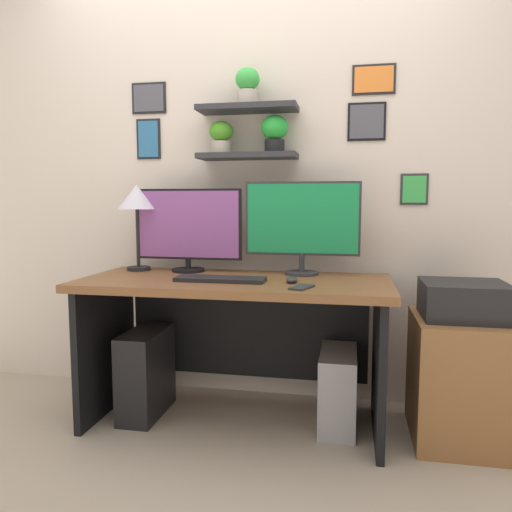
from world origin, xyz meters
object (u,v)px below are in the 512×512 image
at_px(computer_tower_left, 146,373).
at_px(computer_tower_right, 338,389).
at_px(desk, 237,318).
at_px(cell_phone, 302,287).
at_px(printer, 464,300).
at_px(monitor_left, 188,228).
at_px(drawer_cabinet, 460,379).
at_px(monitor_right, 302,223).
at_px(keyboard, 220,279).
at_px(computer_mouse, 292,280).
at_px(desk_lamp, 137,201).

xyz_separation_m(computer_tower_left, computer_tower_right, (1.01, 0.06, -0.03)).
height_order(desk, cell_phone, cell_phone).
bearing_deg(cell_phone, printer, 36.89).
distance_m(monitor_left, drawer_cabinet, 1.59).
xyz_separation_m(printer, computer_tower_left, (-1.59, -0.03, -0.45)).
bearing_deg(desk, computer_tower_right, 0.36).
height_order(monitor_left, monitor_right, monitor_right).
bearing_deg(cell_phone, monitor_left, 167.01).
relative_size(keyboard, printer, 1.16).
distance_m(keyboard, computer_tower_right, 0.82).
relative_size(computer_mouse, computer_tower_right, 0.22).
bearing_deg(computer_mouse, keyboard, -176.86).
height_order(cell_phone, computer_tower_left, cell_phone).
xyz_separation_m(keyboard, computer_tower_right, (0.57, 0.14, -0.57)).
xyz_separation_m(keyboard, computer_mouse, (0.35, 0.02, 0.01)).
bearing_deg(monitor_left, cell_phone, -32.13).
height_order(monitor_right, computer_mouse, monitor_right).
relative_size(monitor_left, computer_mouse, 6.71).
relative_size(computer_mouse, computer_tower_left, 0.20).
relative_size(drawer_cabinet, computer_tower_right, 1.48).
xyz_separation_m(computer_mouse, cell_phone, (0.06, -0.14, -0.01)).
bearing_deg(desk_lamp, computer_tower_right, -7.41).
relative_size(computer_mouse, desk_lamp, 0.19).
xyz_separation_m(monitor_right, computer_tower_right, (0.21, -0.16, -0.83)).
bearing_deg(cell_phone, computer_mouse, 132.77).
bearing_deg(cell_phone, computer_tower_left, -174.67).
bearing_deg(desk_lamp, cell_phone, -22.99).
bearing_deg(cell_phone, drawer_cabinet, 36.89).
xyz_separation_m(monitor_right, keyboard, (-0.37, -0.30, -0.26)).
relative_size(desk, desk_lamp, 3.22).
height_order(monitor_right, keyboard, monitor_right).
xyz_separation_m(computer_mouse, drawer_cabinet, (0.80, 0.09, -0.47)).
bearing_deg(computer_tower_left, desk_lamp, 120.73).
xyz_separation_m(desk_lamp, computer_tower_right, (1.13, -0.15, -0.94)).
relative_size(keyboard, cell_phone, 3.14).
bearing_deg(computer_tower_right, drawer_cabinet, -2.80).
bearing_deg(desk, printer, -1.30).
height_order(desk_lamp, computer_tower_left, desk_lamp).
height_order(monitor_left, computer_tower_right, monitor_left).
distance_m(desk, desk_lamp, 0.87).
height_order(computer_mouse, drawer_cabinet, computer_mouse).
distance_m(desk, computer_tower_right, 0.62).
bearing_deg(computer_mouse, monitor_left, 155.35).
bearing_deg(desk, keyboard, -110.78).
xyz_separation_m(keyboard, desk_lamp, (-0.56, 0.29, 0.38)).
bearing_deg(desk_lamp, monitor_right, 0.83).
xyz_separation_m(monitor_right, printer, (0.78, -0.19, -0.35)).
bearing_deg(cell_phone, computer_tower_right, 77.49).
distance_m(desk_lamp, cell_phone, 1.12).
bearing_deg(printer, drawer_cabinet, -90.00).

